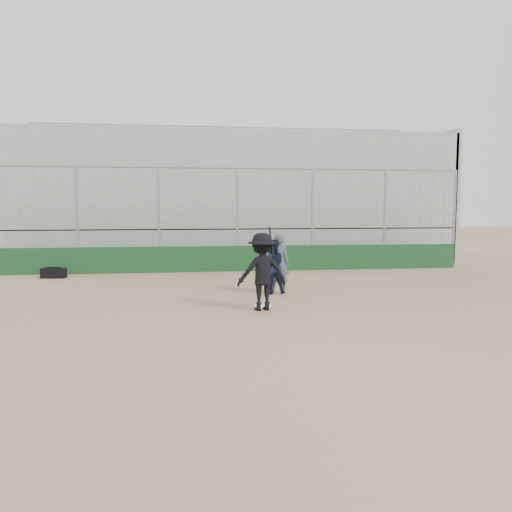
{
  "coord_description": "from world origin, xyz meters",
  "views": [
    {
      "loc": [
        -1.82,
        -12.36,
        2.54
      ],
      "look_at": [
        0.0,
        1.4,
        1.15
      ],
      "focal_mm": 35.0,
      "sensor_mm": 36.0,
      "label": 1
    }
  ],
  "objects": [
    {
      "name": "batter_at_plate",
      "position": [
        -0.09,
        -0.41,
        0.95
      ],
      "size": [
        1.32,
        0.89,
        2.03
      ],
      "color": "black",
      "rests_on": "ground"
    },
    {
      "name": "ground",
      "position": [
        0.0,
        0.0,
        0.0
      ],
      "size": [
        90.0,
        90.0,
        0.0
      ],
      "primitive_type": "plane",
      "color": "#806245",
      "rests_on": "ground"
    },
    {
      "name": "catcher_crouched",
      "position": [
        0.52,
        1.76,
        0.54
      ],
      "size": [
        0.84,
        0.68,
        1.09
      ],
      "color": "black",
      "rests_on": "ground"
    },
    {
      "name": "backstop",
      "position": [
        0.0,
        7.0,
        0.96
      ],
      "size": [
        18.1,
        0.25,
        4.04
      ],
      "color": "#133D1B",
      "rests_on": "ground"
    },
    {
      "name": "bleachers",
      "position": [
        0.0,
        11.95,
        2.92
      ],
      "size": [
        20.25,
        6.7,
        6.98
      ],
      "color": "#999999",
      "rests_on": "ground"
    },
    {
      "name": "equipment_bag",
      "position": [
        -6.64,
        5.95,
        0.18
      ],
      "size": [
        0.87,
        0.46,
        0.39
      ],
      "color": "black",
      "rests_on": "ground"
    },
    {
      "name": "umpire",
      "position": [
        0.74,
        1.94,
        0.79
      ],
      "size": [
        0.69,
        0.5,
        1.58
      ],
      "primitive_type": "imported",
      "rotation": [
        0.0,
        0.0,
        3.0
      ],
      "color": "#47505A",
      "rests_on": "ground"
    },
    {
      "name": "home_plate",
      "position": [
        0.0,
        0.0,
        0.01
      ],
      "size": [
        0.44,
        0.44,
        0.02
      ],
      "primitive_type": "cube",
      "color": "white",
      "rests_on": "ground"
    }
  ]
}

